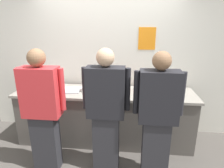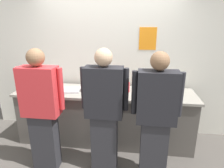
# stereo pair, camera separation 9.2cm
# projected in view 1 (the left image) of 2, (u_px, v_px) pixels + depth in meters

# --- Properties ---
(ground_plane) EXTENTS (9.00, 9.00, 0.00)m
(ground_plane) POSITION_uv_depth(u_px,v_px,m) (102.00, 152.00, 3.13)
(ground_plane) COLOR #514C47
(wall_back) EXTENTS (4.67, 0.11, 2.84)m
(wall_back) POSITION_uv_depth(u_px,v_px,m) (108.00, 57.00, 3.52)
(wall_back) COLOR silver
(wall_back) RESTS_ON ground
(prep_counter) EXTENTS (2.97, 0.71, 0.92)m
(prep_counter) POSITION_uv_depth(u_px,v_px,m) (105.00, 116.00, 3.35)
(prep_counter) COLOR #56514C
(prep_counter) RESTS_ON ground
(chef_near_left) EXTENTS (0.63, 0.24, 1.72)m
(chef_near_left) POSITION_uv_depth(u_px,v_px,m) (43.00, 110.00, 2.54)
(chef_near_left) COLOR #2D2D33
(chef_near_left) RESTS_ON ground
(chef_center) EXTENTS (0.63, 0.24, 1.73)m
(chef_center) POSITION_uv_depth(u_px,v_px,m) (106.00, 110.00, 2.53)
(chef_center) COLOR #2D2D33
(chef_center) RESTS_ON ground
(chef_far_right) EXTENTS (0.62, 0.24, 1.71)m
(chef_far_right) POSITION_uv_depth(u_px,v_px,m) (158.00, 115.00, 2.41)
(chef_far_right) COLOR #2D2D33
(chef_far_right) RESTS_ON ground
(plate_stack_front) EXTENTS (0.20, 0.20, 0.07)m
(plate_stack_front) POSITION_uv_depth(u_px,v_px,m) (87.00, 89.00, 3.22)
(plate_stack_front) COLOR white
(plate_stack_front) RESTS_ON prep_counter
(mixing_bowl_steel) EXTENTS (0.35, 0.35, 0.12)m
(mixing_bowl_steel) POSITION_uv_depth(u_px,v_px,m) (171.00, 91.00, 3.04)
(mixing_bowl_steel) COLOR #B7BABF
(mixing_bowl_steel) RESTS_ON prep_counter
(sheet_tray) EXTENTS (0.47, 0.39, 0.02)m
(sheet_tray) POSITION_uv_depth(u_px,v_px,m) (67.00, 90.00, 3.24)
(sheet_tray) COLOR #B7BABF
(sheet_tray) RESTS_ON prep_counter
(squeeze_bottle_primary) EXTENTS (0.06, 0.06, 0.20)m
(squeeze_bottle_primary) POSITION_uv_depth(u_px,v_px,m) (128.00, 86.00, 3.17)
(squeeze_bottle_primary) COLOR red
(squeeze_bottle_primary) RESTS_ON prep_counter
(squeeze_bottle_secondary) EXTENTS (0.06, 0.06, 0.20)m
(squeeze_bottle_secondary) POSITION_uv_depth(u_px,v_px,m) (142.00, 89.00, 3.06)
(squeeze_bottle_secondary) COLOR orange
(squeeze_bottle_secondary) RESTS_ON prep_counter
(squeeze_bottle_spare) EXTENTS (0.06, 0.06, 0.18)m
(squeeze_bottle_spare) POSITION_uv_depth(u_px,v_px,m) (111.00, 83.00, 3.37)
(squeeze_bottle_spare) COLOR red
(squeeze_bottle_spare) RESTS_ON prep_counter
(ramekin_green_sauce) EXTENTS (0.09, 0.09, 0.04)m
(ramekin_green_sauce) POSITION_uv_depth(u_px,v_px,m) (105.00, 93.00, 3.07)
(ramekin_green_sauce) COLOR white
(ramekin_green_sauce) RESTS_ON prep_counter
(ramekin_red_sauce) EXTENTS (0.10, 0.10, 0.05)m
(ramekin_red_sauce) POSITION_uv_depth(u_px,v_px,m) (125.00, 93.00, 3.05)
(ramekin_red_sauce) COLOR white
(ramekin_red_sauce) RESTS_ON prep_counter
(ramekin_yellow_sauce) EXTENTS (0.11, 0.11, 0.04)m
(ramekin_yellow_sauce) POSITION_uv_depth(u_px,v_px,m) (150.00, 89.00, 3.28)
(ramekin_yellow_sauce) COLOR white
(ramekin_yellow_sauce) RESTS_ON prep_counter
(ramekin_orange_sauce) EXTENTS (0.11, 0.11, 0.05)m
(ramekin_orange_sauce) POSITION_uv_depth(u_px,v_px,m) (99.00, 87.00, 3.36)
(ramekin_orange_sauce) COLOR white
(ramekin_orange_sauce) RESTS_ON prep_counter
(deli_cup) EXTENTS (0.09, 0.09, 0.10)m
(deli_cup) POSITION_uv_depth(u_px,v_px,m) (104.00, 88.00, 3.24)
(deli_cup) COLOR white
(deli_cup) RESTS_ON prep_counter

